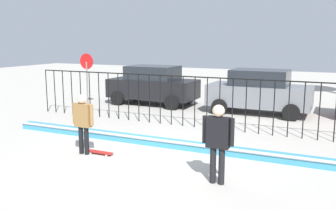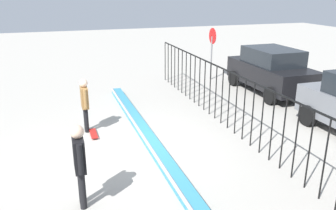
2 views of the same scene
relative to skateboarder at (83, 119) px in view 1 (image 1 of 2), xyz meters
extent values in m
plane|color=#ADA89E|center=(1.64, 0.75, -1.01)|extent=(60.00, 60.00, 0.00)
cube|color=teal|center=(1.64, 1.64, -0.90)|extent=(11.00, 0.36, 0.22)
cylinder|color=#B2B2B7|center=(1.64, 1.46, -0.79)|extent=(11.00, 0.09, 0.09)
cylinder|color=black|center=(-5.36, 4.33, -0.08)|extent=(0.04, 0.04, 1.87)
cylinder|color=black|center=(-4.89, 4.33, -0.08)|extent=(0.04, 0.04, 1.87)
cylinder|color=black|center=(-4.42, 4.33, -0.08)|extent=(0.04, 0.04, 1.87)
cylinder|color=black|center=(-3.96, 4.33, -0.08)|extent=(0.04, 0.04, 1.87)
cylinder|color=black|center=(-3.49, 4.33, -0.08)|extent=(0.04, 0.04, 1.87)
cylinder|color=black|center=(-3.02, 4.33, -0.08)|extent=(0.04, 0.04, 1.87)
cylinder|color=black|center=(-2.56, 4.33, -0.08)|extent=(0.04, 0.04, 1.87)
cylinder|color=black|center=(-2.09, 4.33, -0.08)|extent=(0.04, 0.04, 1.87)
cylinder|color=black|center=(-1.62, 4.33, -0.08)|extent=(0.04, 0.04, 1.87)
cylinder|color=black|center=(-1.16, 4.33, -0.08)|extent=(0.04, 0.04, 1.87)
cylinder|color=black|center=(-0.69, 4.33, -0.08)|extent=(0.04, 0.04, 1.87)
cylinder|color=black|center=(-0.22, 4.33, -0.08)|extent=(0.04, 0.04, 1.87)
cylinder|color=black|center=(0.24, 4.33, -0.08)|extent=(0.04, 0.04, 1.87)
cylinder|color=black|center=(0.71, 4.33, -0.08)|extent=(0.04, 0.04, 1.87)
cylinder|color=black|center=(1.18, 4.33, -0.08)|extent=(0.04, 0.04, 1.87)
cylinder|color=black|center=(1.64, 4.33, -0.08)|extent=(0.04, 0.04, 1.87)
cylinder|color=black|center=(2.11, 4.33, -0.08)|extent=(0.04, 0.04, 1.87)
cylinder|color=black|center=(2.58, 4.33, -0.08)|extent=(0.04, 0.04, 1.87)
cylinder|color=black|center=(3.04, 4.33, -0.08)|extent=(0.04, 0.04, 1.87)
cylinder|color=black|center=(3.51, 4.33, -0.08)|extent=(0.04, 0.04, 1.87)
cylinder|color=black|center=(3.98, 4.33, -0.08)|extent=(0.04, 0.04, 1.87)
cylinder|color=black|center=(4.44, 4.33, -0.08)|extent=(0.04, 0.04, 1.87)
cylinder|color=black|center=(4.91, 4.33, -0.08)|extent=(0.04, 0.04, 1.87)
cylinder|color=black|center=(5.38, 4.33, -0.08)|extent=(0.04, 0.04, 1.87)
cylinder|color=black|center=(5.84, 4.33, -0.08)|extent=(0.04, 0.04, 1.87)
cylinder|color=black|center=(6.31, 4.33, -0.08)|extent=(0.04, 0.04, 1.87)
cube|color=black|center=(1.64, 4.33, 0.83)|extent=(14.00, 0.04, 0.04)
cylinder|color=black|center=(-0.09, 0.00, -0.62)|extent=(0.13, 0.13, 0.79)
cylinder|color=black|center=(0.09, 0.00, -0.62)|extent=(0.13, 0.13, 0.79)
cube|color=olive|center=(0.00, 0.00, 0.10)|extent=(0.48, 0.20, 0.65)
sphere|color=beige|center=(0.00, 0.00, 0.55)|extent=(0.26, 0.26, 0.26)
cylinder|color=olive|center=(-0.29, 0.00, 0.13)|extent=(0.10, 0.10, 0.58)
cylinder|color=olive|center=(0.29, 0.00, 0.13)|extent=(0.10, 0.10, 0.58)
cube|color=#A51E19|center=(0.42, 0.16, -0.95)|extent=(0.80, 0.20, 0.02)
cylinder|color=silver|center=(0.69, 0.23, -0.99)|extent=(0.05, 0.03, 0.05)
cylinder|color=silver|center=(0.69, 0.08, -0.99)|extent=(0.05, 0.03, 0.05)
cylinder|color=silver|center=(0.15, 0.23, -0.99)|extent=(0.05, 0.03, 0.05)
cylinder|color=silver|center=(0.15, 0.08, -0.99)|extent=(0.05, 0.03, 0.05)
cylinder|color=black|center=(3.94, -0.49, -0.60)|extent=(0.14, 0.14, 0.83)
cylinder|color=black|center=(4.14, -0.49, -0.60)|extent=(0.14, 0.14, 0.83)
cube|color=black|center=(4.04, -0.49, 0.16)|extent=(0.51, 0.22, 0.69)
sphere|color=beige|center=(4.04, -0.49, 0.64)|extent=(0.27, 0.27, 0.27)
cylinder|color=black|center=(3.73, -0.49, 0.20)|extent=(0.11, 0.11, 0.61)
cylinder|color=black|center=(4.34, -0.49, 0.20)|extent=(0.11, 0.11, 0.61)
cube|color=black|center=(-1.96, 7.98, -0.22)|extent=(4.30, 1.90, 0.90)
cube|color=#1E2328|center=(-1.96, 7.98, 0.56)|extent=(2.37, 1.71, 0.66)
cylinder|color=black|center=(-0.50, 8.93, -0.67)|extent=(0.68, 0.22, 0.68)
cylinder|color=black|center=(-0.50, 7.03, -0.67)|extent=(0.68, 0.22, 0.68)
cylinder|color=black|center=(-3.43, 8.93, -0.67)|extent=(0.68, 0.22, 0.68)
cylinder|color=black|center=(-3.43, 7.03, -0.67)|extent=(0.68, 0.22, 0.68)
cube|color=slate|center=(3.24, 7.87, -0.22)|extent=(4.30, 1.90, 0.90)
cube|color=#1E2328|center=(3.24, 7.87, 0.56)|extent=(2.37, 1.71, 0.66)
cylinder|color=black|center=(4.70, 8.82, -0.67)|extent=(0.68, 0.22, 0.68)
cylinder|color=black|center=(4.70, 6.92, -0.67)|extent=(0.68, 0.22, 0.68)
cylinder|color=black|center=(1.78, 8.82, -0.67)|extent=(0.68, 0.22, 0.68)
cylinder|color=black|center=(1.78, 6.92, -0.67)|extent=(0.68, 0.22, 0.68)
cylinder|color=slate|center=(-4.82, 6.51, 0.04)|extent=(0.07, 0.07, 2.10)
cylinder|color=red|center=(-4.82, 6.53, 1.11)|extent=(0.76, 0.02, 0.76)
camera|label=1|loc=(6.38, -8.05, 2.17)|focal=39.60mm
camera|label=2|loc=(10.50, -0.77, 3.27)|focal=37.37mm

